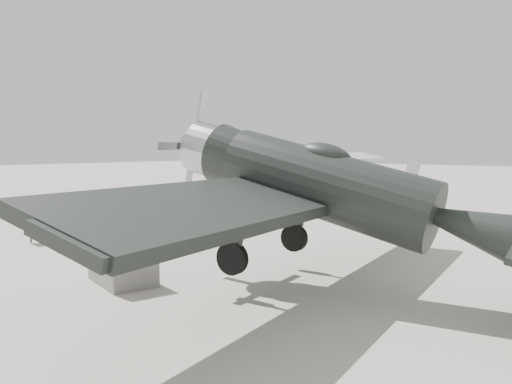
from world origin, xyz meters
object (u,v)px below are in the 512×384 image
sign_board (38,220)px  equipment_block (123,265)px  highwing_monoplane (359,164)px  lowwing_monoplane (346,193)px

sign_board → equipment_block: bearing=-19.4°
highwing_monoplane → equipment_block: 25.56m
equipment_block → lowwing_monoplane: bearing=29.6°
highwing_monoplane → equipment_block: size_ratio=6.56×
highwing_monoplane → sign_board: bearing=-97.5°
highwing_monoplane → lowwing_monoplane: bearing=-72.9°
equipment_block → sign_board: 6.30m
lowwing_monoplane → highwing_monoplane: bearing=109.5°
highwing_monoplane → sign_board: size_ratio=9.23×
lowwing_monoplane → sign_board: lowwing_monoplane is taller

